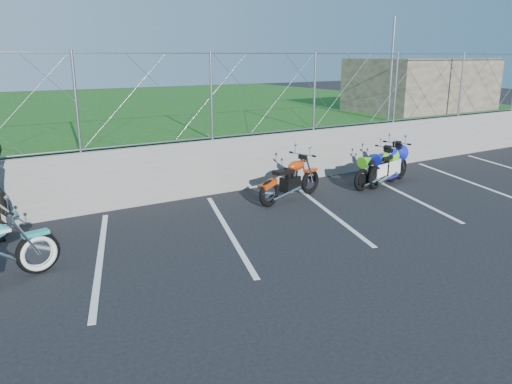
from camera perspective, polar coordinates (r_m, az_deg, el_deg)
ground at (r=8.68m, az=-0.02°, el=-6.24°), size 90.00×90.00×0.00m
retaining_wall at (r=11.47m, az=-9.37°, el=2.32°), size 30.00×0.22×1.30m
grass_field at (r=20.94m, az=-20.27°, el=7.39°), size 30.00×20.00×1.30m
stone_building at (r=19.29m, az=18.38°, el=11.60°), size 5.00×3.00×1.80m
chain_link_fence at (r=11.23m, az=-9.74°, el=10.55°), size 28.00×0.03×2.00m
sign_pole at (r=15.73m, az=15.21°, el=13.37°), size 0.08×0.08×3.00m
parking_lines at (r=10.08m, az=2.74°, el=-3.12°), size 18.29×4.31×0.01m
naked_orange at (r=11.35m, az=4.08°, el=1.24°), size 2.01×0.74×1.02m
sportbike_green at (r=12.90m, az=13.84°, el=2.46°), size 1.87×0.66×0.97m
sportbike_blue at (r=13.22m, az=14.98°, el=2.80°), size 1.94×0.79×1.03m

